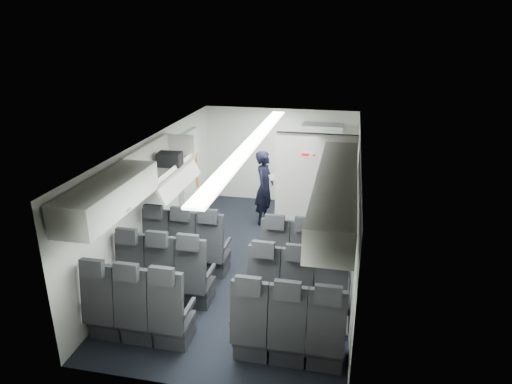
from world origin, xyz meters
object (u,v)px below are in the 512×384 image
at_px(boarding_door, 189,176).
at_px(flight_attendant, 265,188).
at_px(seat_row_rear, 211,323).
at_px(carry_on_bag, 170,159).
at_px(seat_row_front, 244,255).
at_px(seat_row_mid, 230,285).
at_px(galley_unit, 320,167).

distance_m(boarding_door, flight_attendant, 1.56).
bearing_deg(seat_row_rear, carry_on_bag, 120.90).
xyz_separation_m(seat_row_front, seat_row_mid, (0.00, -0.90, 0.00)).
xyz_separation_m(seat_row_mid, galley_unit, (0.95, 4.15, 0.55)).
bearing_deg(boarding_door, galley_unit, 24.28).
bearing_deg(flight_attendant, galley_unit, -36.78).
relative_size(seat_row_mid, galley_unit, 1.75).
xyz_separation_m(seat_row_rear, carry_on_bag, (-1.36, 2.28, 1.38)).
distance_m(seat_row_front, seat_row_rear, 1.80).
bearing_deg(galley_unit, seat_row_mid, -102.88).
bearing_deg(seat_row_rear, galley_unit, 79.35).
distance_m(seat_row_front, galley_unit, 3.43).
relative_size(seat_row_mid, flight_attendant, 2.17).
relative_size(seat_row_rear, boarding_door, 1.79).
relative_size(seat_row_front, carry_on_bag, 8.59).
bearing_deg(seat_row_mid, carry_on_bag, 134.71).
relative_size(flight_attendant, carry_on_bag, 3.96).
xyz_separation_m(seat_row_front, seat_row_rear, (0.00, -1.80, 0.00)).
relative_size(galley_unit, boarding_door, 1.02).
xyz_separation_m(seat_row_front, flight_attendant, (-0.09, 2.22, 0.36)).
xyz_separation_m(galley_unit, boarding_door, (-2.59, -1.17, 0.00)).
height_order(flight_attendant, carry_on_bag, carry_on_bag).
distance_m(seat_row_mid, boarding_door, 3.45).
xyz_separation_m(galley_unit, flight_attendant, (-1.04, -1.03, -0.18)).
height_order(boarding_door, flight_attendant, boarding_door).
relative_size(seat_row_mid, carry_on_bag, 8.59).
height_order(galley_unit, carry_on_bag, carry_on_bag).
bearing_deg(galley_unit, flight_attendant, -135.34).
height_order(seat_row_rear, boarding_door, boarding_door).
distance_m(seat_row_mid, carry_on_bag, 2.38).
distance_m(seat_row_front, carry_on_bag, 2.00).
distance_m(seat_row_mid, galley_unit, 4.30).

